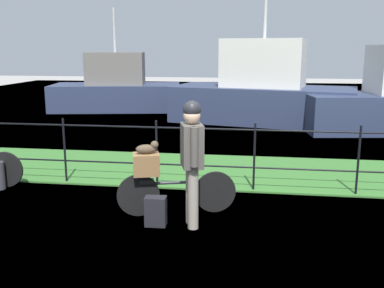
{
  "coord_description": "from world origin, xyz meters",
  "views": [
    {
      "loc": [
        0.8,
        -5.01,
        2.34
      ],
      "look_at": [
        -0.13,
        1.46,
        0.9
      ],
      "focal_mm": 41.19,
      "sensor_mm": 36.0,
      "label": 1
    }
  ],
  "objects_px": {
    "wooden_crate": "(146,164)",
    "moored_boat_far": "(263,93)",
    "terrier_dog": "(148,148)",
    "backpack_on_paving": "(156,211)",
    "cyclist_person": "(192,153)",
    "moored_boat_mid": "(116,89)",
    "bicycle_main": "(175,192)"
  },
  "relations": [
    {
      "from": "bicycle_main",
      "to": "backpack_on_paving",
      "type": "distance_m",
      "value": 0.51
    },
    {
      "from": "wooden_crate",
      "to": "moored_boat_far",
      "type": "height_order",
      "value": "moored_boat_far"
    },
    {
      "from": "terrier_dog",
      "to": "backpack_on_paving",
      "type": "relative_size",
      "value": 0.81
    },
    {
      "from": "terrier_dog",
      "to": "cyclist_person",
      "type": "height_order",
      "value": "cyclist_person"
    },
    {
      "from": "terrier_dog",
      "to": "moored_boat_far",
      "type": "bearing_deg",
      "value": 78.59
    },
    {
      "from": "wooden_crate",
      "to": "cyclist_person",
      "type": "bearing_deg",
      "value": -21.71
    },
    {
      "from": "backpack_on_paving",
      "to": "bicycle_main",
      "type": "bearing_deg",
      "value": -114.36
    },
    {
      "from": "wooden_crate",
      "to": "moored_boat_far",
      "type": "bearing_deg",
      "value": 78.44
    },
    {
      "from": "moored_boat_far",
      "to": "moored_boat_mid",
      "type": "bearing_deg",
      "value": 159.31
    },
    {
      "from": "wooden_crate",
      "to": "cyclist_person",
      "type": "xyz_separation_m",
      "value": [
        0.68,
        -0.27,
        0.25
      ]
    },
    {
      "from": "cyclist_person",
      "to": "moored_boat_mid",
      "type": "relative_size",
      "value": 0.33
    },
    {
      "from": "bicycle_main",
      "to": "moored_boat_mid",
      "type": "distance_m",
      "value": 11.12
    },
    {
      "from": "bicycle_main",
      "to": "cyclist_person",
      "type": "xyz_separation_m",
      "value": [
        0.29,
        -0.38,
        0.68
      ]
    },
    {
      "from": "wooden_crate",
      "to": "backpack_on_paving",
      "type": "relative_size",
      "value": 0.9
    },
    {
      "from": "terrier_dog",
      "to": "moored_boat_far",
      "type": "xyz_separation_m",
      "value": [
        1.69,
        8.35,
        -0.04
      ]
    },
    {
      "from": "terrier_dog",
      "to": "backpack_on_paving",
      "type": "xyz_separation_m",
      "value": [
        0.18,
        -0.35,
        -0.78
      ]
    },
    {
      "from": "terrier_dog",
      "to": "moored_boat_far",
      "type": "distance_m",
      "value": 8.52
    },
    {
      "from": "terrier_dog",
      "to": "cyclist_person",
      "type": "bearing_deg",
      "value": -22.94
    },
    {
      "from": "wooden_crate",
      "to": "moored_boat_mid",
      "type": "relative_size",
      "value": 0.07
    },
    {
      "from": "bicycle_main",
      "to": "wooden_crate",
      "type": "height_order",
      "value": "wooden_crate"
    },
    {
      "from": "backpack_on_paving",
      "to": "moored_boat_far",
      "type": "distance_m",
      "value": 8.86
    },
    {
      "from": "cyclist_person",
      "to": "moored_boat_mid",
      "type": "bearing_deg",
      "value": 112.52
    },
    {
      "from": "terrier_dog",
      "to": "backpack_on_paving",
      "type": "bearing_deg",
      "value": -62.91
    },
    {
      "from": "bicycle_main",
      "to": "terrier_dog",
      "type": "relative_size",
      "value": 5.08
    },
    {
      "from": "backpack_on_paving",
      "to": "wooden_crate",
      "type": "bearing_deg",
      "value": -61.53
    },
    {
      "from": "bicycle_main",
      "to": "backpack_on_paving",
      "type": "bearing_deg",
      "value": -112.24
    },
    {
      "from": "bicycle_main",
      "to": "moored_boat_far",
      "type": "height_order",
      "value": "moored_boat_far"
    },
    {
      "from": "wooden_crate",
      "to": "cyclist_person",
      "type": "height_order",
      "value": "cyclist_person"
    },
    {
      "from": "cyclist_person",
      "to": "terrier_dog",
      "type": "bearing_deg",
      "value": 157.06
    },
    {
      "from": "moored_boat_far",
      "to": "cyclist_person",
      "type": "bearing_deg",
      "value": -96.79
    },
    {
      "from": "wooden_crate",
      "to": "terrier_dog",
      "type": "xyz_separation_m",
      "value": [
        0.02,
        0.01,
        0.23
      ]
    },
    {
      "from": "wooden_crate",
      "to": "moored_boat_far",
      "type": "relative_size",
      "value": 0.06
    }
  ]
}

